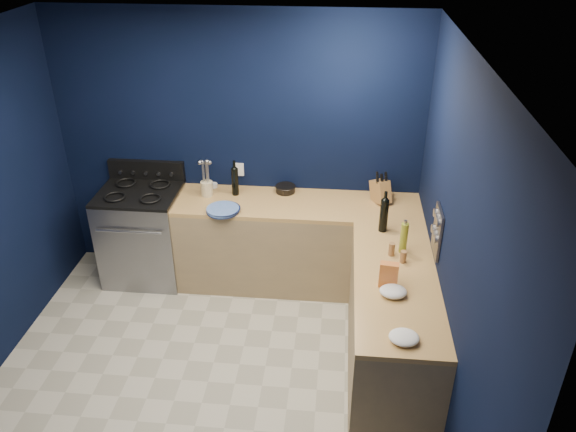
# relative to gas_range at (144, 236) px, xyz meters

# --- Properties ---
(floor) EXTENTS (3.50, 3.50, 0.02)m
(floor) POSITION_rel_gas_range_xyz_m (0.93, -1.42, -0.47)
(floor) COLOR #B1AB99
(floor) RESTS_ON ground
(ceiling) EXTENTS (3.50, 3.50, 0.02)m
(ceiling) POSITION_rel_gas_range_xyz_m (0.93, -1.42, 2.15)
(ceiling) COLOR silver
(ceiling) RESTS_ON ground
(wall_back) EXTENTS (3.50, 0.02, 2.60)m
(wall_back) POSITION_rel_gas_range_xyz_m (0.93, 0.34, 0.84)
(wall_back) COLOR black
(wall_back) RESTS_ON ground
(wall_right) EXTENTS (0.02, 3.50, 2.60)m
(wall_right) POSITION_rel_gas_range_xyz_m (2.69, -1.42, 0.84)
(wall_right) COLOR black
(wall_right) RESTS_ON ground
(cab_back) EXTENTS (2.30, 0.63, 0.86)m
(cab_back) POSITION_rel_gas_range_xyz_m (1.53, 0.02, -0.03)
(cab_back) COLOR #987E55
(cab_back) RESTS_ON floor
(top_back) EXTENTS (2.30, 0.63, 0.04)m
(top_back) POSITION_rel_gas_range_xyz_m (1.53, 0.02, 0.42)
(top_back) COLOR olive
(top_back) RESTS_ON cab_back
(cab_right) EXTENTS (0.63, 1.67, 0.86)m
(cab_right) POSITION_rel_gas_range_xyz_m (2.37, -1.13, -0.03)
(cab_right) COLOR #987E55
(cab_right) RESTS_ON floor
(top_right) EXTENTS (0.63, 1.67, 0.04)m
(top_right) POSITION_rel_gas_range_xyz_m (2.37, -1.13, 0.42)
(top_right) COLOR olive
(top_right) RESTS_ON cab_right
(gas_range) EXTENTS (0.76, 0.66, 0.92)m
(gas_range) POSITION_rel_gas_range_xyz_m (0.00, 0.00, 0.00)
(gas_range) COLOR gray
(gas_range) RESTS_ON floor
(oven_door) EXTENTS (0.59, 0.02, 0.42)m
(oven_door) POSITION_rel_gas_range_xyz_m (0.00, -0.32, -0.01)
(oven_door) COLOR black
(oven_door) RESTS_ON gas_range
(cooktop) EXTENTS (0.76, 0.66, 0.03)m
(cooktop) POSITION_rel_gas_range_xyz_m (0.00, 0.00, 0.48)
(cooktop) COLOR black
(cooktop) RESTS_ON gas_range
(backguard) EXTENTS (0.76, 0.06, 0.20)m
(backguard) POSITION_rel_gas_range_xyz_m (0.00, 0.30, 0.58)
(backguard) COLOR black
(backguard) RESTS_ON gas_range
(spice_panel) EXTENTS (0.02, 0.28, 0.38)m
(spice_panel) POSITION_rel_gas_range_xyz_m (2.67, -0.87, 0.72)
(spice_panel) COLOR gray
(spice_panel) RESTS_ON wall_right
(wall_outlet) EXTENTS (0.09, 0.02, 0.13)m
(wall_outlet) POSITION_rel_gas_range_xyz_m (0.93, 0.32, 0.62)
(wall_outlet) COLOR white
(wall_outlet) RESTS_ON wall_back
(plate_stack) EXTENTS (0.39, 0.39, 0.04)m
(plate_stack) POSITION_rel_gas_range_xyz_m (0.86, -0.22, 0.46)
(plate_stack) COLOR #4271AD
(plate_stack) RESTS_ON top_back
(ramekin) EXTENTS (0.11, 0.11, 0.04)m
(ramekin) POSITION_rel_gas_range_xyz_m (0.67, 0.27, 0.46)
(ramekin) COLOR white
(ramekin) RESTS_ON top_back
(utensil_crock) EXTENTS (0.15, 0.15, 0.14)m
(utensil_crock) POSITION_rel_gas_range_xyz_m (0.65, 0.09, 0.51)
(utensil_crock) COLOR beige
(utensil_crock) RESTS_ON top_back
(wine_bottle_back) EXTENTS (0.08, 0.08, 0.27)m
(wine_bottle_back) POSITION_rel_gas_range_xyz_m (0.92, 0.13, 0.58)
(wine_bottle_back) COLOR black
(wine_bottle_back) RESTS_ON top_back
(lemon_basket) EXTENTS (0.22, 0.22, 0.07)m
(lemon_basket) POSITION_rel_gas_range_xyz_m (1.39, 0.23, 0.48)
(lemon_basket) COLOR black
(lemon_basket) RESTS_ON top_back
(knife_block) EXTENTS (0.22, 0.27, 0.26)m
(knife_block) POSITION_rel_gas_range_xyz_m (2.30, 0.12, 0.55)
(knife_block) COLOR olive
(knife_block) RESTS_ON top_back
(wine_bottle_right) EXTENTS (0.08, 0.08, 0.29)m
(wine_bottle_right) POSITION_rel_gas_range_xyz_m (2.30, -0.42, 0.59)
(wine_bottle_right) COLOR black
(wine_bottle_right) RESTS_ON top_right
(oil_bottle) EXTENTS (0.07, 0.07, 0.26)m
(oil_bottle) POSITION_rel_gas_range_xyz_m (2.44, -0.74, 0.57)
(oil_bottle) COLOR olive
(oil_bottle) RESTS_ON top_right
(spice_jar_near) EXTENTS (0.06, 0.06, 0.11)m
(spice_jar_near) POSITION_rel_gas_range_xyz_m (2.35, -0.80, 0.49)
(spice_jar_near) COLOR olive
(spice_jar_near) RESTS_ON top_right
(spice_jar_far) EXTENTS (0.06, 0.06, 0.10)m
(spice_jar_far) POSITION_rel_gas_range_xyz_m (2.43, -0.89, 0.49)
(spice_jar_far) COLOR olive
(spice_jar_far) RESTS_ON top_right
(crouton_bag) EXTENTS (0.14, 0.08, 0.20)m
(crouton_bag) POSITION_rel_gas_range_xyz_m (2.29, -1.22, 0.54)
(crouton_bag) COLOR #B21B35
(crouton_bag) RESTS_ON top_right
(towel_front) EXTENTS (0.25, 0.23, 0.07)m
(towel_front) POSITION_rel_gas_range_xyz_m (2.32, -1.33, 0.47)
(towel_front) COLOR white
(towel_front) RESTS_ON top_right
(towel_end) EXTENTS (0.23, 0.22, 0.06)m
(towel_end) POSITION_rel_gas_range_xyz_m (2.36, -1.81, 0.47)
(towel_end) COLOR white
(towel_end) RESTS_ON top_right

